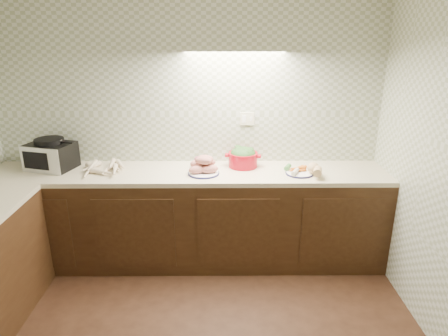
{
  "coord_description": "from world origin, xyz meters",
  "views": [
    {
      "loc": [
        0.31,
        -1.89,
        2.13
      ],
      "look_at": [
        0.33,
        1.25,
        1.02
      ],
      "focal_mm": 32.0,
      "sensor_mm": 36.0,
      "label": 1
    }
  ],
  "objects_px": {
    "parsnip_pile": "(108,168)",
    "dutch_oven": "(243,157)",
    "onion_bowl": "(199,163)",
    "toaster_oven": "(51,155)",
    "veg_plate": "(305,170)",
    "sweet_potato_plate": "(203,166)"
  },
  "relations": [
    {
      "from": "parsnip_pile",
      "to": "dutch_oven",
      "type": "height_order",
      "value": "dutch_oven"
    },
    {
      "from": "onion_bowl",
      "to": "toaster_oven",
      "type": "bearing_deg",
      "value": -178.87
    },
    {
      "from": "dutch_oven",
      "to": "onion_bowl",
      "type": "bearing_deg",
      "value": -170.78
    },
    {
      "from": "onion_bowl",
      "to": "parsnip_pile",
      "type": "bearing_deg",
      "value": -171.7
    },
    {
      "from": "toaster_oven",
      "to": "onion_bowl",
      "type": "bearing_deg",
      "value": 17.16
    },
    {
      "from": "veg_plate",
      "to": "onion_bowl",
      "type": "bearing_deg",
      "value": 167.89
    },
    {
      "from": "sweet_potato_plate",
      "to": "dutch_oven",
      "type": "xyz_separation_m",
      "value": [
        0.36,
        0.19,
        0.02
      ]
    },
    {
      "from": "sweet_potato_plate",
      "to": "veg_plate",
      "type": "xyz_separation_m",
      "value": [
        0.9,
        -0.03,
        -0.02
      ]
    },
    {
      "from": "toaster_oven",
      "to": "dutch_oven",
      "type": "bearing_deg",
      "value": 17.34
    },
    {
      "from": "sweet_potato_plate",
      "to": "onion_bowl",
      "type": "distance_m",
      "value": 0.18
    },
    {
      "from": "parsnip_pile",
      "to": "sweet_potato_plate",
      "type": "distance_m",
      "value": 0.87
    },
    {
      "from": "toaster_oven",
      "to": "sweet_potato_plate",
      "type": "distance_m",
      "value": 1.41
    },
    {
      "from": "dutch_oven",
      "to": "sweet_potato_plate",
      "type": "bearing_deg",
      "value": -144.92
    },
    {
      "from": "parsnip_pile",
      "to": "toaster_oven",
      "type": "bearing_deg",
      "value": 170.17
    },
    {
      "from": "parsnip_pile",
      "to": "veg_plate",
      "type": "relative_size",
      "value": 1.26
    },
    {
      "from": "onion_bowl",
      "to": "veg_plate",
      "type": "height_order",
      "value": "veg_plate"
    },
    {
      "from": "toaster_oven",
      "to": "veg_plate",
      "type": "xyz_separation_m",
      "value": [
        2.3,
        -0.18,
        -0.09
      ]
    },
    {
      "from": "toaster_oven",
      "to": "sweet_potato_plate",
      "type": "bearing_deg",
      "value": 9.92
    },
    {
      "from": "dutch_oven",
      "to": "veg_plate",
      "type": "xyz_separation_m",
      "value": [
        0.54,
        -0.22,
        -0.05
      ]
    },
    {
      "from": "parsnip_pile",
      "to": "sweet_potato_plate",
      "type": "bearing_deg",
      "value": -3.77
    },
    {
      "from": "onion_bowl",
      "to": "dutch_oven",
      "type": "xyz_separation_m",
      "value": [
        0.41,
        0.01,
        0.05
      ]
    },
    {
      "from": "dutch_oven",
      "to": "parsnip_pile",
      "type": "bearing_deg",
      "value": -166.5
    }
  ]
}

